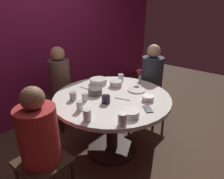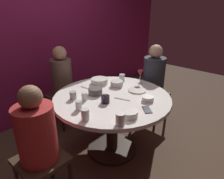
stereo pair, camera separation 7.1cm
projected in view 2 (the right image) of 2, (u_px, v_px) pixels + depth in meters
The scene contains 23 objects.
ground_plane at pixel (112, 149), 2.58m from camera, with size 8.00×8.00×0.00m, color #4C3828.
back_wall at pixel (37, 33), 2.97m from camera, with size 6.00×0.10×2.60m, color maroon.
dining_table at pixel (112, 108), 2.35m from camera, with size 1.32×1.32×0.74m.
seated_diner_left at pixel (37, 135), 1.67m from camera, with size 0.40×0.40×1.15m.
seated_diner_back at pixel (62, 78), 2.88m from camera, with size 0.40×0.40×1.18m.
seated_diner_right at pixel (154, 77), 2.91m from camera, with size 0.40×0.40×1.19m.
candle_holder at pixel (105, 99), 2.13m from camera, with size 0.09×0.09×0.10m.
wine_glass at pixel (140, 74), 2.61m from camera, with size 0.08×0.08×0.18m.
dinner_plate at pixel (137, 90), 2.43m from camera, with size 0.21×0.21×0.01m, color beige.
cell_phone at pixel (147, 110), 1.99m from camera, with size 0.07×0.14×0.01m, color black.
bowl_serving_large at pixel (129, 114), 1.87m from camera, with size 0.16×0.16×0.06m, color beige.
bowl_salad_center at pixel (95, 91), 2.32m from camera, with size 0.16×0.16×0.07m, color #4C4742.
bowl_small_white at pixel (117, 84), 2.55m from camera, with size 0.16×0.16×0.07m, color beige.
bowl_sauce_side at pixel (99, 81), 2.64m from camera, with size 0.22×0.22×0.07m, color silver.
bowl_rice_portion at pixel (148, 99), 2.17m from camera, with size 0.13×0.13×0.05m, color silver.
cup_near_candle at pixel (79, 105), 1.98m from camera, with size 0.06×0.06×0.09m, color silver.
cup_by_left_diner at pixel (120, 119), 1.73m from camera, with size 0.08×0.08×0.11m, color silver.
cup_by_right_diner at pixel (85, 115), 1.80m from camera, with size 0.07×0.07×0.11m, color silver.
cup_center_front at pixel (73, 95), 2.21m from camera, with size 0.07×0.07×0.09m, color #B2ADA3.
cup_far_edge at pixel (84, 96), 2.18m from camera, with size 0.06×0.06×0.09m, color silver.
cup_beside_wine at pixel (122, 78), 2.71m from camera, with size 0.07×0.07×0.10m, color silver.
fork_near_plate at pixel (86, 88), 2.50m from camera, with size 0.02×0.18×0.01m, color #B7B7BC.
knife_near_plate at pixel (122, 99), 2.21m from camera, with size 0.02×0.18×0.01m, color #B7B7BC.
Camera 2 is at (-1.55, -1.38, 1.71)m, focal length 32.62 mm.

